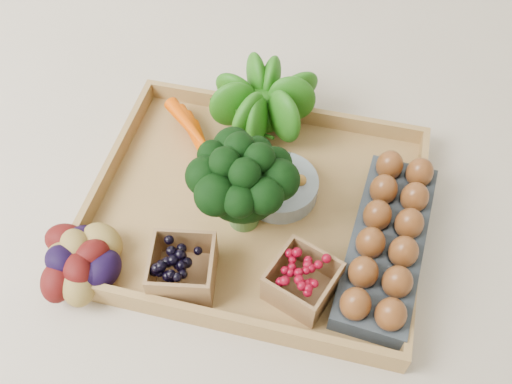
% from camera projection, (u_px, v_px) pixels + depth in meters
% --- Properties ---
extents(ground, '(4.00, 4.00, 0.00)m').
position_uv_depth(ground, '(256.00, 212.00, 0.99)').
color(ground, beige).
rests_on(ground, ground).
extents(tray, '(0.55, 0.45, 0.01)m').
position_uv_depth(tray, '(256.00, 210.00, 0.99)').
color(tray, '#B0874A').
rests_on(tray, ground).
extents(carrots, '(0.18, 0.13, 0.04)m').
position_uv_depth(carrots, '(200.00, 143.00, 1.04)').
color(carrots, '#EE4D00').
rests_on(carrots, tray).
extents(lettuce, '(0.13, 0.13, 0.13)m').
position_uv_depth(lettuce, '(264.00, 99.00, 1.04)').
color(lettuce, '#1C5B0E').
rests_on(lettuce, tray).
extents(broccoli, '(0.17, 0.17, 0.13)m').
position_uv_depth(broccoli, '(243.00, 197.00, 0.91)').
color(broccoli, black).
rests_on(broccoli, tray).
extents(cherry_bowl, '(0.13, 0.13, 0.04)m').
position_uv_depth(cherry_bowl, '(280.00, 187.00, 0.98)').
color(cherry_bowl, '#8C9EA5').
rests_on(cherry_bowl, tray).
extents(egg_carton, '(0.14, 0.33, 0.04)m').
position_uv_depth(egg_carton, '(386.00, 244.00, 0.91)').
color(egg_carton, '#384047').
rests_on(egg_carton, tray).
extents(potatoes, '(0.15, 0.15, 0.08)m').
position_uv_depth(potatoes, '(76.00, 257.00, 0.87)').
color(potatoes, '#440B0A').
rests_on(potatoes, tray).
extents(punnet_blackberry, '(0.11, 0.11, 0.07)m').
position_uv_depth(punnet_blackberry, '(183.00, 268.00, 0.87)').
color(punnet_blackberry, black).
rests_on(punnet_blackberry, tray).
extents(punnet_raspberry, '(0.12, 0.12, 0.06)m').
position_uv_depth(punnet_raspberry, '(302.00, 281.00, 0.86)').
color(punnet_raspberry, maroon).
rests_on(punnet_raspberry, tray).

